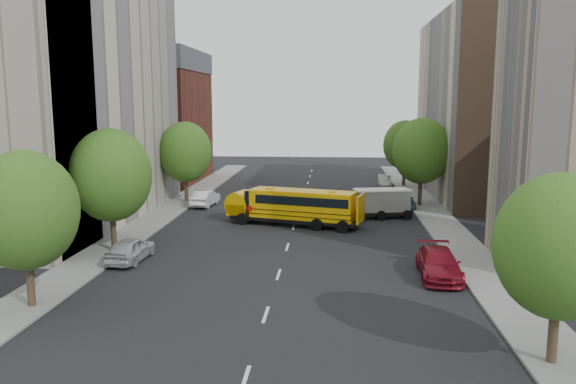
# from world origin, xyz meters

# --- Properties ---
(ground) EXTENTS (120.00, 120.00, 0.00)m
(ground) POSITION_xyz_m (0.00, 0.00, 0.00)
(ground) COLOR black
(ground) RESTS_ON ground
(sidewalk_left) EXTENTS (3.00, 80.00, 0.12)m
(sidewalk_left) POSITION_xyz_m (-11.50, 5.00, 0.06)
(sidewalk_left) COLOR slate
(sidewalk_left) RESTS_ON ground
(sidewalk_right) EXTENTS (3.00, 80.00, 0.12)m
(sidewalk_right) POSITION_xyz_m (11.50, 5.00, 0.06)
(sidewalk_right) COLOR slate
(sidewalk_right) RESTS_ON ground
(lane_markings) EXTENTS (0.15, 64.00, 0.01)m
(lane_markings) POSITION_xyz_m (0.00, 10.00, 0.01)
(lane_markings) COLOR silver
(lane_markings) RESTS_ON ground
(building_left_cream) EXTENTS (10.00, 26.00, 20.00)m
(building_left_cream) POSITION_xyz_m (-18.00, 6.00, 10.00)
(building_left_cream) COLOR #B9AE95
(building_left_cream) RESTS_ON ground
(building_left_redbrick) EXTENTS (10.00, 15.00, 13.00)m
(building_left_redbrick) POSITION_xyz_m (-18.00, 28.00, 6.50)
(building_left_redbrick) COLOR maroon
(building_left_redbrick) RESTS_ON ground
(building_right_far) EXTENTS (10.00, 22.00, 18.00)m
(building_right_far) POSITION_xyz_m (18.00, 20.00, 9.00)
(building_right_far) COLOR beige
(building_right_far) RESTS_ON ground
(building_right_sidewall) EXTENTS (10.10, 0.30, 18.00)m
(building_right_sidewall) POSITION_xyz_m (18.00, 9.00, 9.00)
(building_right_sidewall) COLOR brown
(building_right_sidewall) RESTS_ON ground
(street_tree_0) EXTENTS (4.80, 4.80, 7.41)m
(street_tree_0) POSITION_xyz_m (-11.00, -14.00, 4.64)
(street_tree_0) COLOR #38281C
(street_tree_0) RESTS_ON ground
(street_tree_1) EXTENTS (5.12, 5.12, 7.90)m
(street_tree_1) POSITION_xyz_m (-11.00, -4.00, 4.95)
(street_tree_1) COLOR #38281C
(street_tree_1) RESTS_ON ground
(street_tree_2) EXTENTS (4.99, 4.99, 7.71)m
(street_tree_2) POSITION_xyz_m (-11.00, 14.00, 4.83)
(street_tree_2) COLOR #38281C
(street_tree_2) RESTS_ON ground
(street_tree_3) EXTENTS (4.61, 4.61, 7.11)m
(street_tree_3) POSITION_xyz_m (11.00, -18.00, 4.45)
(street_tree_3) COLOR #38281C
(street_tree_3) RESTS_ON ground
(street_tree_4) EXTENTS (5.25, 5.25, 8.10)m
(street_tree_4) POSITION_xyz_m (11.00, 14.00, 5.08)
(street_tree_4) COLOR #38281C
(street_tree_4) RESTS_ON ground
(street_tree_5) EXTENTS (4.86, 4.86, 7.51)m
(street_tree_5) POSITION_xyz_m (11.00, 26.00, 4.70)
(street_tree_5) COLOR #38281C
(street_tree_5) RESTS_ON ground
(school_bus) EXTENTS (10.34, 4.91, 2.85)m
(school_bus) POSITION_xyz_m (-0.10, 4.79, 1.59)
(school_bus) COLOR black
(school_bus) RESTS_ON ground
(safari_truck) EXTENTS (5.93, 3.15, 2.42)m
(safari_truck) POSITION_xyz_m (6.58, 8.00, 1.28)
(safari_truck) COLOR black
(safari_truck) RESTS_ON ground
(parked_car_0) EXTENTS (2.02, 4.47, 1.49)m
(parked_car_0) POSITION_xyz_m (-9.16, -6.06, 0.74)
(parked_car_0) COLOR #B0B1B7
(parked_car_0) RESTS_ON ground
(parked_car_1) EXTENTS (1.99, 4.58, 1.47)m
(parked_car_1) POSITION_xyz_m (-8.80, 12.30, 0.73)
(parked_car_1) COLOR white
(parked_car_1) RESTS_ON ground
(parked_car_3) EXTENTS (2.34, 5.33, 1.52)m
(parked_car_3) POSITION_xyz_m (8.80, -7.74, 0.76)
(parked_car_3) COLOR maroon
(parked_car_3) RESTS_ON ground
(parked_car_4) EXTENTS (2.16, 4.79, 1.60)m
(parked_car_4) POSITION_xyz_m (9.27, 12.88, 0.80)
(parked_car_4) COLOR #334059
(parked_car_4) RESTS_ON ground
(parked_car_5) EXTENTS (1.52, 3.99, 1.30)m
(parked_car_5) POSITION_xyz_m (8.80, 25.73, 0.65)
(parked_car_5) COLOR #9FA09B
(parked_car_5) RESTS_ON ground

